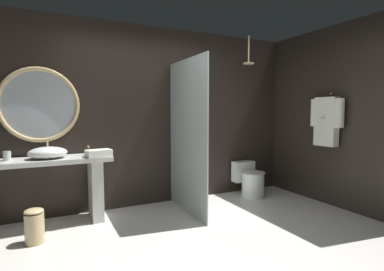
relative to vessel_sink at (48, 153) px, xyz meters
name	(u,v)px	position (x,y,z in m)	size (l,w,h in m)	color
ground_plane	(219,257)	(1.42, -1.55, -0.89)	(5.76, 5.76, 0.00)	silver
back_wall_panel	(152,117)	(1.42, 0.35, 0.41)	(4.80, 0.10, 2.60)	black
side_wall_right	(327,117)	(3.77, -0.79, 0.41)	(0.10, 2.47, 2.60)	black
vanity_counter	(42,184)	(-0.07, 0.03, -0.37)	(1.58, 0.49, 0.82)	silver
vessel_sink	(48,153)	(0.00, 0.00, 0.00)	(0.43, 0.35, 0.19)	white
tumbler_cup	(7,156)	(-0.42, 0.05, -0.02)	(0.08, 0.08, 0.11)	silver
soap_dispenser	(88,151)	(0.46, 0.03, -0.02)	(0.06, 0.06, 0.13)	#3D3323
round_wall_mirror	(39,105)	(-0.07, 0.26, 0.57)	(0.93, 0.05, 0.93)	#D6B77F
shower_glass_panel	(187,137)	(1.70, -0.27, 0.14)	(0.02, 1.14, 2.07)	silver
rain_shower_head	(249,59)	(2.75, -0.20, 1.26)	(0.16, 0.16, 0.42)	#D6B77F
hanging_bathrobe	(327,119)	(3.63, -0.89, 0.38)	(0.20, 0.53, 0.77)	#D6B77F
toilet	(250,180)	(2.96, -0.01, -0.64)	(0.38, 0.56, 0.54)	white
waste_bin	(34,226)	(-0.15, -0.44, -0.70)	(0.19, 0.19, 0.37)	#D6B77F
folded_hand_towel	(99,153)	(0.56, -0.12, -0.03)	(0.29, 0.19, 0.09)	silver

